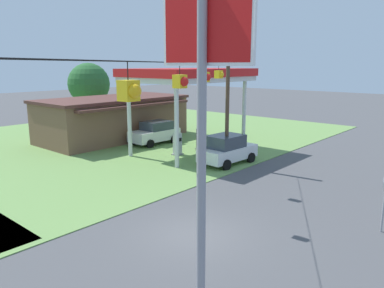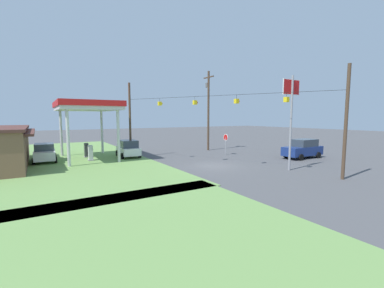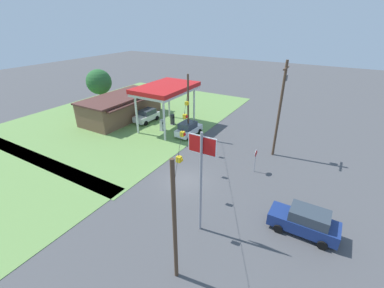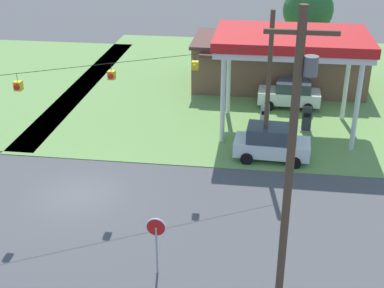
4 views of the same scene
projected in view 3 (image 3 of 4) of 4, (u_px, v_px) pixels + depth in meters
The scene contains 14 objects.
ground_plane at pixel (185, 180), 25.05m from camera, with size 160.00×160.00×0.00m, color #4C4C4F.
grass_verge_station_corner at pixel (133, 113), 42.51m from camera, with size 36.00×28.00×0.04m, color #6B934C.
gas_station_canopy at pixel (166, 89), 34.70m from camera, with size 8.87×5.92×6.10m.
gas_station_store at pixel (121, 107), 39.84m from camera, with size 12.74×6.62×3.61m.
fuel_pump_near at pixel (162, 125), 35.82m from camera, with size 0.71×0.56×1.61m.
fuel_pump_far at pixel (172, 120), 37.81m from camera, with size 0.71×0.56×1.61m.
car_at_pumps_front at pixel (188, 129), 34.16m from camera, with size 4.21×2.28×1.94m.
car_at_pumps_rear at pixel (147, 115), 38.89m from camera, with size 4.23×2.21×1.86m.
car_on_crossroad at pixel (305, 221), 18.53m from camera, with size 2.13×4.82×2.08m.
stop_sign_roadside at pixel (256, 156), 25.70m from camera, with size 0.80×0.08×2.50m.
stop_sign_overhead at pixel (202, 164), 16.89m from camera, with size 0.22×2.03×7.93m.
utility_pole_main at pixel (280, 106), 27.22m from camera, with size 2.20×0.44×10.57m.
signal_span_gantry at pixel (184, 139), 23.05m from camera, with size 18.18×10.24×8.24m.
tree_behind_station at pixel (99, 82), 43.75m from camera, with size 4.23×4.23×6.56m.
Camera 3 is at (-17.65, -11.21, 14.27)m, focal length 24.00 mm.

